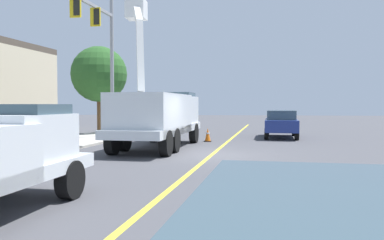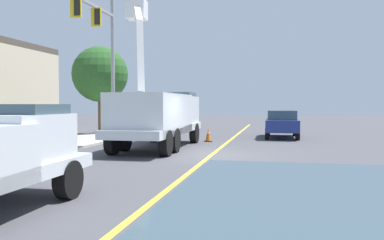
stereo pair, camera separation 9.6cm
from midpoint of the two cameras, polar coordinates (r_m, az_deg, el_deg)
The scene contains 8 objects.
ground at distance 16.22m, azimuth 2.63°, elevation -5.03°, with size 120.00×120.00×0.00m, color #47474C.
sidewalk_far_side at distance 19.17m, azimuth -21.95°, elevation -3.89°, with size 60.00×3.60×0.12m, color #B2ADA3.
lane_centre_stripe at distance 16.22m, azimuth 2.63°, elevation -5.02°, with size 50.00×0.16×0.01m, color yellow.
utility_bucket_truck at distance 18.85m, azimuth -4.90°, elevation 0.91°, with size 8.38×3.19×7.46m.
passing_minivan at distance 25.25m, azimuth 12.52°, elevation -0.27°, with size 4.94×2.30×1.69m.
traffic_cone_mid_front at distance 21.99m, azimuth 2.14°, elevation -2.15°, with size 0.40×0.40×0.75m.
traffic_signal_mast at distance 23.34m, azimuth -12.96°, elevation 10.87°, with size 5.68×0.78×8.48m.
street_tree_right at distance 28.00m, azimuth -13.25°, elevation 6.37°, with size 3.78×3.78×6.01m.
Camera 1 is at (-16.06, -1.05, 2.05)m, focal length 37.28 mm.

